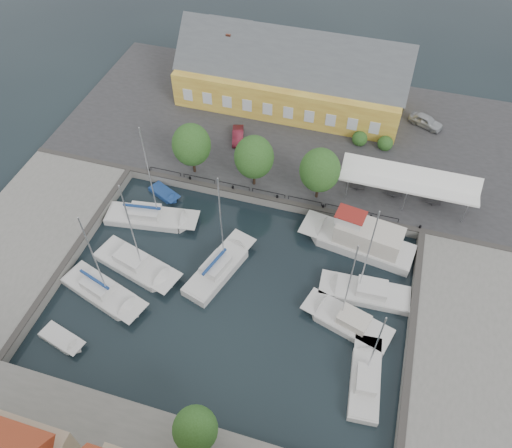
{
  "coord_description": "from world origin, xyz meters",
  "views": [
    {
      "loc": [
        9.46,
        -25.8,
        39.44
      ],
      "look_at": [
        0.0,
        6.0,
        1.5
      ],
      "focal_mm": 35.0,
      "sensor_mm": 36.0,
      "label": 1
    }
  ],
  "objects_px": {
    "east_boat_b": "(349,323)",
    "center_sailboat": "(219,269)",
    "car_silver": "(426,121)",
    "east_boat_a": "(367,293)",
    "launch_nw": "(164,194)",
    "east_boat_c": "(365,381)",
    "west_boat_a": "(150,218)",
    "warehouse": "(287,76)",
    "tent_canopy": "(409,180)",
    "launch_sw": "(62,340)",
    "car_red": "(238,136)",
    "west_boat_c": "(136,265)",
    "trawler": "(362,240)",
    "west_boat_d": "(103,292)"
  },
  "relations": [
    {
      "from": "east_boat_c",
      "to": "launch_nw",
      "type": "height_order",
      "value": "east_boat_c"
    },
    {
      "from": "launch_nw",
      "to": "center_sailboat",
      "type": "bearing_deg",
      "value": -41.28
    },
    {
      "from": "trawler",
      "to": "east_boat_b",
      "type": "relative_size",
      "value": 1.06
    },
    {
      "from": "car_silver",
      "to": "east_boat_a",
      "type": "distance_m",
      "value": 26.36
    },
    {
      "from": "tent_canopy",
      "to": "car_silver",
      "type": "relative_size",
      "value": 3.32
    },
    {
      "from": "car_red",
      "to": "west_boat_c",
      "type": "relative_size",
      "value": 0.3
    },
    {
      "from": "tent_canopy",
      "to": "west_boat_a",
      "type": "bearing_deg",
      "value": -158.67
    },
    {
      "from": "east_boat_a",
      "to": "launch_sw",
      "type": "height_order",
      "value": "east_boat_a"
    },
    {
      "from": "car_silver",
      "to": "center_sailboat",
      "type": "height_order",
      "value": "center_sailboat"
    },
    {
      "from": "center_sailboat",
      "to": "east_boat_c",
      "type": "height_order",
      "value": "center_sailboat"
    },
    {
      "from": "tent_canopy",
      "to": "east_boat_c",
      "type": "bearing_deg",
      "value": -92.36
    },
    {
      "from": "trawler",
      "to": "launch_sw",
      "type": "xyz_separation_m",
      "value": [
        -23.3,
        -17.82,
        -0.93
      ]
    },
    {
      "from": "car_silver",
      "to": "east_boat_b",
      "type": "bearing_deg",
      "value": -164.36
    },
    {
      "from": "east_boat_c",
      "to": "west_boat_c",
      "type": "xyz_separation_m",
      "value": [
        -23.12,
        5.38,
        0.0
      ]
    },
    {
      "from": "tent_canopy",
      "to": "car_silver",
      "type": "bearing_deg",
      "value": 84.49
    },
    {
      "from": "car_red",
      "to": "trawler",
      "type": "relative_size",
      "value": 0.31
    },
    {
      "from": "east_boat_b",
      "to": "west_boat_a",
      "type": "distance_m",
      "value": 23.17
    },
    {
      "from": "warehouse",
      "to": "tent_canopy",
      "type": "height_order",
      "value": "warehouse"
    },
    {
      "from": "warehouse",
      "to": "east_boat_a",
      "type": "height_order",
      "value": "east_boat_a"
    },
    {
      "from": "tent_canopy",
      "to": "east_boat_a",
      "type": "xyz_separation_m",
      "value": [
        -1.96,
        -12.75,
        -3.42
      ]
    },
    {
      "from": "warehouse",
      "to": "west_boat_d",
      "type": "relative_size",
      "value": 2.4
    },
    {
      "from": "trawler",
      "to": "east_boat_a",
      "type": "xyz_separation_m",
      "value": [
        1.46,
        -5.56,
        -0.75
      ]
    },
    {
      "from": "east_boat_b",
      "to": "launch_nw",
      "type": "bearing_deg",
      "value": 155.09
    },
    {
      "from": "car_red",
      "to": "east_boat_a",
      "type": "height_order",
      "value": "east_boat_a"
    },
    {
      "from": "warehouse",
      "to": "launch_sw",
      "type": "distance_m",
      "value": 40.39
    },
    {
      "from": "east_boat_c",
      "to": "west_boat_a",
      "type": "xyz_separation_m",
      "value": [
        -24.4,
        11.44,
        0.01
      ]
    },
    {
      "from": "east_boat_a",
      "to": "launch_sw",
      "type": "bearing_deg",
      "value": -153.65
    },
    {
      "from": "trawler",
      "to": "launch_nw",
      "type": "height_order",
      "value": "trawler"
    },
    {
      "from": "car_red",
      "to": "west_boat_a",
      "type": "distance_m",
      "value": 15.1
    },
    {
      "from": "east_boat_c",
      "to": "tent_canopy",
      "type": "bearing_deg",
      "value": 87.64
    },
    {
      "from": "west_boat_d",
      "to": "west_boat_c",
      "type": "bearing_deg",
      "value": 67.1
    },
    {
      "from": "warehouse",
      "to": "east_boat_c",
      "type": "xyz_separation_m",
      "value": [
        15.72,
        -35.17,
        -4.17
      ]
    },
    {
      "from": "east_boat_c",
      "to": "launch_nw",
      "type": "bearing_deg",
      "value": 147.93
    },
    {
      "from": "tent_canopy",
      "to": "center_sailboat",
      "type": "xyz_separation_m",
      "value": [
        -16.08,
        -14.12,
        -3.32
      ]
    },
    {
      "from": "center_sailboat",
      "to": "launch_nw",
      "type": "bearing_deg",
      "value": 138.72
    },
    {
      "from": "west_boat_a",
      "to": "west_boat_c",
      "type": "distance_m",
      "value": 6.2
    },
    {
      "from": "west_boat_d",
      "to": "warehouse",
      "type": "bearing_deg",
      "value": 75.0
    },
    {
      "from": "car_silver",
      "to": "west_boat_a",
      "type": "relative_size",
      "value": 0.33
    },
    {
      "from": "east_boat_c",
      "to": "launch_sw",
      "type": "xyz_separation_m",
      "value": [
        -25.84,
        -3.7,
        -0.17
      ]
    },
    {
      "from": "trawler",
      "to": "west_boat_a",
      "type": "relative_size",
      "value": 0.92
    },
    {
      "from": "east_boat_b",
      "to": "east_boat_a",
      "type": "bearing_deg",
      "value": 73.35
    },
    {
      "from": "car_red",
      "to": "launch_sw",
      "type": "xyz_separation_m",
      "value": [
        -6.68,
        -29.24,
        -1.52
      ]
    },
    {
      "from": "tent_canopy",
      "to": "launch_nw",
      "type": "relative_size",
      "value": 3.43
    },
    {
      "from": "trawler",
      "to": "launch_sw",
      "type": "bearing_deg",
      "value": -142.59
    },
    {
      "from": "east_boat_b",
      "to": "center_sailboat",
      "type": "bearing_deg",
      "value": 170.34
    },
    {
      "from": "tent_canopy",
      "to": "west_boat_c",
      "type": "relative_size",
      "value": 1.15
    },
    {
      "from": "west_boat_c",
      "to": "center_sailboat",
      "type": "bearing_deg",
      "value": 12.9
    },
    {
      "from": "warehouse",
      "to": "west_boat_a",
      "type": "bearing_deg",
      "value": -110.1
    },
    {
      "from": "tent_canopy",
      "to": "east_boat_b",
      "type": "height_order",
      "value": "east_boat_b"
    },
    {
      "from": "warehouse",
      "to": "car_red",
      "type": "distance_m",
      "value": 10.61
    }
  ]
}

